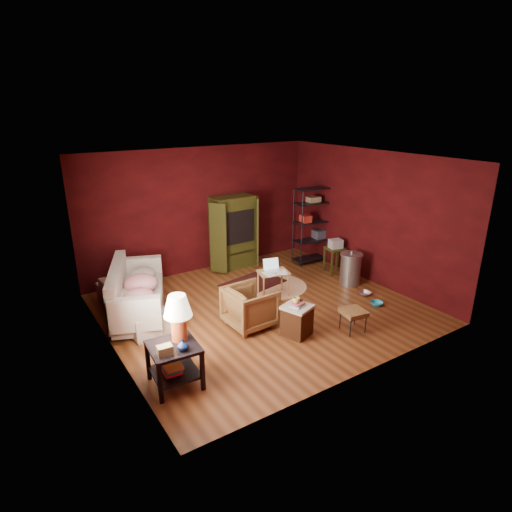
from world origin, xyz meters
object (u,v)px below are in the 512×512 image
at_px(hamper, 297,320).
at_px(armchair, 250,305).
at_px(side_table, 176,332).
at_px(laptop_desk, 273,274).
at_px(tv_armoire, 233,231).
at_px(sofa, 135,296).
at_px(wire_shelving, 313,222).

bearing_deg(hamper, armchair, 124.66).
relative_size(armchair, side_table, 0.62).
distance_m(laptop_desk, tv_armoire, 1.88).
distance_m(armchair, side_table, 1.90).
xyz_separation_m(armchair, side_table, (-1.69, -0.80, 0.37)).
relative_size(sofa, hamper, 3.31).
bearing_deg(armchair, side_table, 113.55).
bearing_deg(tv_armoire, laptop_desk, -96.98).
height_order(hamper, wire_shelving, wire_shelving).
bearing_deg(sofa, side_table, 172.68).
relative_size(side_table, wire_shelving, 0.70).
distance_m(sofa, laptop_desk, 2.69).
xyz_separation_m(sofa, laptop_desk, (2.61, -0.61, 0.06)).
bearing_deg(tv_armoire, sofa, -158.39).
relative_size(side_table, hamper, 2.08).
height_order(armchair, hamper, armchair).
bearing_deg(armchair, sofa, 45.57).
xyz_separation_m(side_table, hamper, (2.17, 0.10, -0.49)).
distance_m(sofa, wire_shelving, 4.58).
bearing_deg(sofa, laptop_desk, -107.09).
relative_size(hamper, laptop_desk, 0.83).
bearing_deg(hamper, tv_armoire, 77.56).
distance_m(side_table, hamper, 2.22).
height_order(laptop_desk, tv_armoire, tv_armoire).
relative_size(armchair, tv_armoire, 0.47).
height_order(armchair, laptop_desk, armchair).
relative_size(armchair, laptop_desk, 1.07).
relative_size(side_table, tv_armoire, 0.76).
xyz_separation_m(tv_armoire, wire_shelving, (1.75, -0.76, 0.13)).
xyz_separation_m(armchair, wire_shelving, (2.96, 1.89, 0.61)).
bearing_deg(sofa, armchair, -136.58).
height_order(sofa, wire_shelving, wire_shelving).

